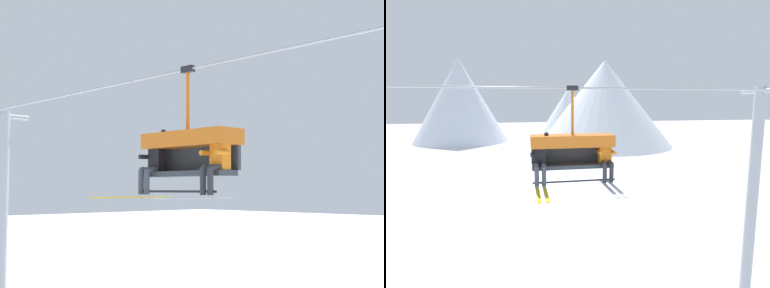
# 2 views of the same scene
# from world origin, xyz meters

# --- Properties ---
(mountain_peak_west) EXTENTS (16.46, 16.46, 14.91)m
(mountain_peak_west) POSITION_xyz_m (-10.55, 48.76, 7.46)
(mountain_peak_west) COLOR silver
(mountain_peak_west) RESTS_ON ground_plane
(mountain_peak_central) EXTENTS (12.40, 12.40, 9.65)m
(mountain_peak_central) POSITION_xyz_m (8.27, 43.36, 4.82)
(mountain_peak_central) COLOR white
(mountain_peak_central) RESTS_ON ground_plane
(mountain_peak_east) EXTENTS (22.46, 22.46, 13.94)m
(mountain_peak_east) POSITION_xyz_m (13.73, 40.04, 6.97)
(mountain_peak_east) COLOR white
(mountain_peak_east) RESTS_ON ground_plane
(lift_tower_far) EXTENTS (0.36, 1.88, 7.77)m
(lift_tower_far) POSITION_xyz_m (7.63, -0.02, 4.05)
(lift_tower_far) COLOR #9EA3A8
(lift_tower_far) RESTS_ON ground_plane
(lift_cable) EXTENTS (17.33, 0.05, 0.05)m
(lift_cable) POSITION_xyz_m (-0.03, -0.80, 7.49)
(lift_cable) COLOR #9EA3A8
(chairlift_chair) EXTENTS (2.13, 0.74, 2.40)m
(chairlift_chair) POSITION_xyz_m (1.49, -0.73, 6.02)
(chairlift_chair) COLOR #33383D
(skier_black) EXTENTS (0.48, 1.70, 1.34)m
(skier_black) POSITION_xyz_m (0.64, -0.94, 5.74)
(skier_black) COLOR black
(skier_orange) EXTENTS (0.46, 1.70, 1.23)m
(skier_orange) POSITION_xyz_m (2.34, -0.95, 5.72)
(skier_orange) COLOR orange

